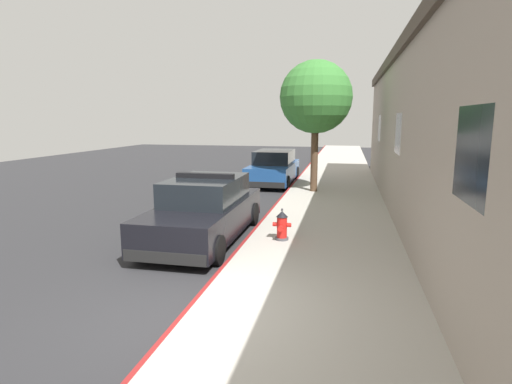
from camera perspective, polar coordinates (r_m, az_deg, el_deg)
The scene contains 7 objects.
ground_plane at distance 17.10m, azimuth -9.99°, elevation -0.58°, with size 35.01×60.00×0.20m, color #2B2B2D.
sidewalk_pavement at distance 15.81m, azimuth 10.55°, elevation -0.79°, with size 3.59×60.00×0.17m, color #ADA89E.
curb_painted_edge at distance 15.97m, azimuth 3.95°, elevation -0.54°, with size 0.08×60.00×0.17m, color maroon.
police_cruiser at distance 10.47m, azimuth -7.06°, elevation -2.54°, with size 1.94×4.84×1.68m.
parked_car_silver_ahead at distance 19.41m, azimuth 2.49°, elevation 3.33°, with size 1.94×4.84×1.56m.
fire_hydrant at distance 9.86m, azimuth 3.60°, elevation -4.64°, with size 0.44×0.40×0.76m.
street_tree at distance 16.47m, azimuth 8.26°, elevation 12.79°, with size 2.80×2.80×5.08m.
Camera 1 is at (2.24, -5.53, 3.02)m, focal length 28.96 mm.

